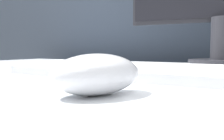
# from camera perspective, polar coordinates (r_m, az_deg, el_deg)

# --- Properties ---
(partition_panel) EXTENTS (5.00, 0.03, 1.40)m
(partition_panel) POSITION_cam_1_polar(r_m,az_deg,el_deg) (1.11, 17.44, -0.08)
(partition_panel) COLOR #333D4C
(partition_panel) RESTS_ON ground_plane
(computer_mouse_near) EXTENTS (0.10, 0.13, 0.05)m
(computer_mouse_near) POSITION_cam_1_polar(r_m,az_deg,el_deg) (0.29, -3.29, -0.93)
(computer_mouse_near) COLOR silver
(computer_mouse_near) RESTS_ON desk
(keyboard) EXTENTS (0.42, 0.15, 0.02)m
(keyboard) POSITION_cam_1_polar(r_m,az_deg,el_deg) (0.48, 1.34, -0.04)
(keyboard) COLOR silver
(keyboard) RESTS_ON desk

